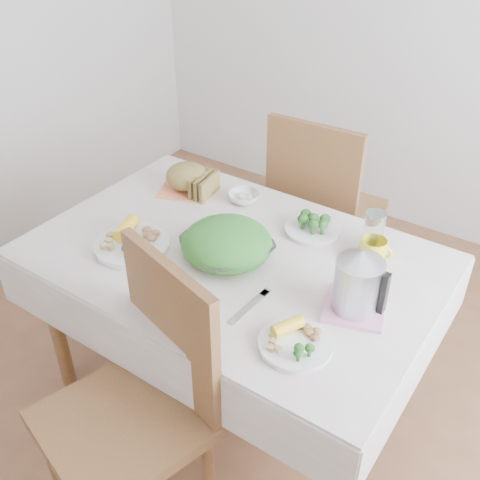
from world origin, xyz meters
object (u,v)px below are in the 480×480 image
Objects in this scene: dining_table at (233,329)px; yellow_mug at (373,249)px; dinner_plate_right at (295,344)px; chair_near at (124,432)px; dinner_plate_left at (132,245)px; electric_kettle at (358,281)px; salad_bowl at (227,249)px; chair_far at (326,219)px.

yellow_mug is at bearing 31.29° from dining_table.
chair_near is at bearing -136.32° from dinner_plate_right.
chair_near reaches higher than dinner_plate_left.
electric_kettle is at bearing 73.78° from dinner_plate_right.
dinner_plate_right is at bearing -30.17° from salad_bowl.
electric_kettle is (0.47, 0.64, 0.42)m from chair_near.
chair_near reaches higher than salad_bowl.
chair_far is 1.26m from dinner_plate_right.
yellow_mug is at bearing 126.29° from chair_far.
dinner_plate_left is (-0.32, -1.03, 0.31)m from chair_far.
yellow_mug is 0.31m from electric_kettle.
chair_far is at bearing 91.38° from dining_table.
chair_near is 0.72m from salad_bowl.
dinner_plate_right is 2.19× the size of yellow_mug.
chair_near is at bearing 89.92° from chair_far.
electric_kettle is (0.85, 0.16, 0.11)m from dinner_plate_left.
salad_bowl reaches higher than dinner_plate_left.
dinner_plate_right is 1.05× the size of electric_kettle.
chair_far is 3.68× the size of dinner_plate_left.
chair_near is 3.33× the size of salad_bowl.
salad_bowl is 0.54m from yellow_mug.
chair_far is 3.36× the size of salad_bowl.
chair_far is 4.82× the size of electric_kettle.
salad_bowl is 1.43× the size of electric_kettle.
chair_far is at bearing 111.84° from dinner_plate_right.
electric_kettle is (0.53, -0.88, 0.42)m from chair_far.
yellow_mug is (0.46, -0.58, 0.34)m from chair_far.
dining_table is at bearing -148.71° from yellow_mug.
salad_bowl is (-0.04, 0.63, 0.34)m from chair_near.
chair_far reaches higher than dinner_plate_left.
chair_far is 10.06× the size of yellow_mug.
chair_near is (0.04, -0.66, 0.09)m from dining_table.
chair_far is 1.12m from dinner_plate_left.
dining_table is 0.65m from dinner_plate_right.
dinner_plate_left is at bearing 70.70° from chair_far.
dinner_plate_left is (-0.33, -0.15, -0.03)m from salad_bowl.
chair_near is 4.77× the size of electric_kettle.
dinner_plate_right is (0.40, 0.38, 0.31)m from chair_near.
electric_kettle is at bearing 118.82° from chair_far.
salad_bowl reaches higher than dining_table.
chair_near is 1.07m from yellow_mug.
electric_kettle reaches higher than dinner_plate_right.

